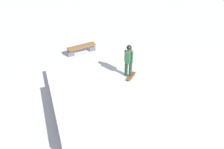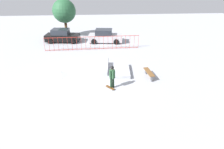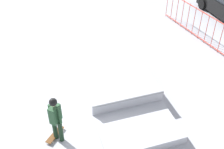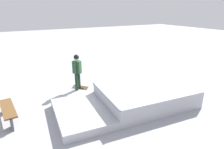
{
  "view_description": "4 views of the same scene",
  "coord_description": "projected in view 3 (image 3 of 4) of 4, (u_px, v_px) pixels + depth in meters",
  "views": [
    {
      "loc": [
        -8.0,
        3.67,
        7.45
      ],
      "look_at": [
        0.76,
        -0.03,
        0.9
      ],
      "focal_mm": 42.21,
      "sensor_mm": 36.0,
      "label": 1
    },
    {
      "loc": [
        0.65,
        -12.37,
        6.91
      ],
      "look_at": [
        1.53,
        -1.07,
        1.0
      ],
      "focal_mm": 29.11,
      "sensor_mm": 36.0,
      "label": 2
    },
    {
      "loc": [
        7.7,
        -1.95,
        7.04
      ],
      "look_at": [
        -0.28,
        1.4,
        0.6
      ],
      "focal_mm": 44.55,
      "sensor_mm": 36.0,
      "label": 3
    },
    {
      "loc": [
        4.26,
        7.13,
        3.73
      ],
      "look_at": [
        0.29,
        -0.06,
        0.9
      ],
      "focal_mm": 30.87,
      "sensor_mm": 36.0,
      "label": 4
    }
  ],
  "objects": [
    {
      "name": "skater",
      "position": [
        55.0,
        117.0,
        8.4
      ],
      "size": [
        0.42,
        0.43,
        1.73
      ],
      "rotation": [
        0.0,
        0.0,
        5.43
      ],
      "color": "black",
      "rests_on": "ground"
    },
    {
      "name": "skate_ramp",
      "position": [
        117.0,
        85.0,
        10.73
      ],
      "size": [
        5.6,
        3.06,
        0.74
      ],
      "rotation": [
        0.0,
        0.0,
        -0.09
      ],
      "color": "#B0B3BB",
      "rests_on": "ground"
    },
    {
      "name": "ground_plane",
      "position": [
        81.0,
        100.0,
        10.51
      ],
      "size": [
        60.0,
        60.0,
        0.0
      ],
      "primitive_type": "plane",
      "color": "#A8AAB2"
    },
    {
      "name": "skateboard",
      "position": [
        55.0,
        134.0,
        9.05
      ],
      "size": [
        0.68,
        0.73,
        0.09
      ],
      "rotation": [
        0.0,
        0.0,
        5.43
      ],
      "color": "#593314",
      "rests_on": "ground"
    }
  ]
}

